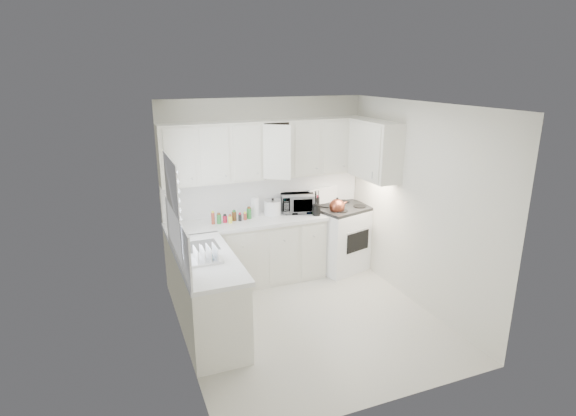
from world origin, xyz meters
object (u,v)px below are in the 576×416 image
rice_cooker (273,206)px  dish_rack (205,253)px  microwave (298,201)px  utensil_crock (317,203)px  tea_kettle (337,205)px  stove (342,229)px

rice_cooker → dish_rack: bearing=-114.1°
microwave → utensil_crock: size_ratio=1.28×
tea_kettle → dish_rack: size_ratio=0.79×
stove → dish_rack: bearing=-169.1°
microwave → stove: bearing=4.0°
stove → tea_kettle: stove is taller
microwave → utensil_crock: 0.32m
tea_kettle → rice_cooker: tea_kettle is taller
tea_kettle → rice_cooker: (-0.89, 0.30, 0.00)m
microwave → utensil_crock: utensil_crock is taller
rice_cooker → stove: bearing=11.9°
utensil_crock → rice_cooker: bearing=153.9°
rice_cooker → utensil_crock: (0.57, -0.28, 0.07)m
rice_cooker → dish_rack: (-1.27, -1.34, -0.02)m
microwave → dish_rack: size_ratio=1.35×
microwave → rice_cooker: size_ratio=1.97×
tea_kettle → utensil_crock: size_ratio=0.75×
stove → utensil_crock: bearing=179.2°
stove → rice_cooker: (-1.07, 0.14, 0.44)m
stove → rice_cooker: bearing=156.3°
rice_cooker → utensil_crock: utensil_crock is taller
microwave → tea_kettle: bearing=-15.1°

